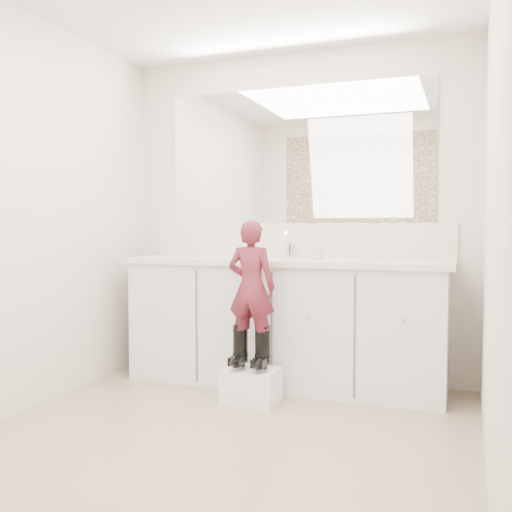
% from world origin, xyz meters
% --- Properties ---
extents(floor, '(3.00, 3.00, 0.00)m').
position_xyz_m(floor, '(0.00, 0.00, 0.00)').
color(floor, '#826755').
rests_on(floor, ground).
extents(wall_back, '(2.60, 0.00, 2.60)m').
position_xyz_m(wall_back, '(0.00, 1.50, 1.20)').
color(wall_back, beige).
rests_on(wall_back, floor).
extents(wall_left, '(0.00, 3.00, 3.00)m').
position_xyz_m(wall_left, '(-1.30, 0.00, 1.20)').
color(wall_left, beige).
rests_on(wall_left, floor).
extents(wall_right, '(0.00, 3.00, 3.00)m').
position_xyz_m(wall_right, '(1.30, 0.00, 1.20)').
color(wall_right, beige).
rests_on(wall_right, floor).
extents(vanity_cabinet, '(2.20, 0.55, 0.85)m').
position_xyz_m(vanity_cabinet, '(0.00, 1.23, 0.42)').
color(vanity_cabinet, silver).
rests_on(vanity_cabinet, floor).
extents(countertop, '(2.28, 0.58, 0.04)m').
position_xyz_m(countertop, '(0.00, 1.21, 0.87)').
color(countertop, beige).
rests_on(countertop, vanity_cabinet).
extents(backsplash, '(2.28, 0.03, 0.25)m').
position_xyz_m(backsplash, '(0.00, 1.49, 1.02)').
color(backsplash, beige).
rests_on(backsplash, countertop).
extents(mirror, '(2.00, 0.02, 1.00)m').
position_xyz_m(mirror, '(0.00, 1.49, 1.64)').
color(mirror, white).
rests_on(mirror, wall_back).
extents(faucet, '(0.08, 0.08, 0.10)m').
position_xyz_m(faucet, '(0.00, 1.38, 0.94)').
color(faucet, silver).
rests_on(faucet, countertop).
extents(cup, '(0.11, 0.11, 0.09)m').
position_xyz_m(cup, '(0.24, 1.24, 0.93)').
color(cup, beige).
rests_on(cup, countertop).
extents(soap_bottle, '(0.11, 0.11, 0.19)m').
position_xyz_m(soap_bottle, '(-0.26, 1.23, 0.98)').
color(soap_bottle, white).
rests_on(soap_bottle, countertop).
extents(step_stool, '(0.33, 0.28, 0.21)m').
position_xyz_m(step_stool, '(-0.07, 0.75, 0.11)').
color(step_stool, white).
rests_on(step_stool, floor).
extents(boot_left, '(0.10, 0.19, 0.28)m').
position_xyz_m(boot_left, '(-0.14, 0.75, 0.35)').
color(boot_left, black).
rests_on(boot_left, step_stool).
extents(boot_right, '(0.10, 0.19, 0.28)m').
position_xyz_m(boot_right, '(0.01, 0.75, 0.35)').
color(boot_right, black).
rests_on(boot_right, step_stool).
extents(toddler, '(0.31, 0.20, 0.84)m').
position_xyz_m(toddler, '(-0.07, 0.75, 0.74)').
color(toddler, '#952D44').
rests_on(toddler, step_stool).
extents(toothbrush, '(0.14, 0.01, 0.06)m').
position_xyz_m(toothbrush, '(0.00, 0.75, 0.86)').
color(toothbrush, '#DA55A3').
rests_on(toothbrush, toddler).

